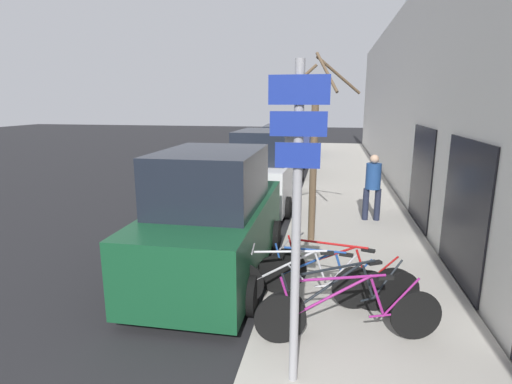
% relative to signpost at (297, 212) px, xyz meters
% --- Properties ---
extents(ground_plane, '(80.00, 80.00, 0.00)m').
position_rel_signpost_xyz_m(ground_plane, '(-1.64, 7.88, -2.12)').
color(ground_plane, black).
extents(sidewalk_curb, '(3.20, 32.00, 0.15)m').
position_rel_signpost_xyz_m(sidewalk_curb, '(0.96, 10.68, -2.04)').
color(sidewalk_curb, '#ADA89E').
rests_on(sidewalk_curb, ground).
extents(building_facade, '(0.23, 32.00, 6.50)m').
position_rel_signpost_xyz_m(building_facade, '(2.71, 10.59, 1.11)').
color(building_facade, silver).
rests_on(building_facade, ground).
extents(signpost, '(0.59, 0.12, 3.46)m').
position_rel_signpost_xyz_m(signpost, '(0.00, 0.00, 0.00)').
color(signpost, '#939399').
rests_on(signpost, sidewalk_curb).
extents(bicycle_0, '(2.40, 0.68, 0.94)m').
position_rel_signpost_xyz_m(bicycle_0, '(0.63, 0.88, -1.57)').
color(bicycle_0, black).
rests_on(bicycle_0, sidewalk_curb).
extents(bicycle_1, '(2.22, 1.25, 0.94)m').
position_rel_signpost_xyz_m(bicycle_1, '(0.58, 1.21, -1.56)').
color(bicycle_1, black).
rests_on(bicycle_1, sidewalk_curb).
extents(bicycle_2, '(2.36, 0.44, 0.93)m').
position_rel_signpost_xyz_m(bicycle_2, '(-0.09, 1.67, -1.57)').
color(bicycle_2, black).
rests_on(bicycle_2, sidewalk_curb).
extents(bicycle_3, '(2.09, 0.56, 0.87)m').
position_rel_signpost_xyz_m(bicycle_3, '(0.24, 1.89, -1.59)').
color(bicycle_3, black).
rests_on(bicycle_3, sidewalk_curb).
extents(bicycle_4, '(2.31, 0.79, 0.92)m').
position_rel_signpost_xyz_m(bicycle_4, '(0.52, 2.08, -1.57)').
color(bicycle_4, black).
rests_on(bicycle_4, sidewalk_curb).
extents(parked_car_0, '(2.13, 4.63, 2.38)m').
position_rel_signpost_xyz_m(parked_car_0, '(-1.77, 2.93, -1.05)').
color(parked_car_0, '#144728').
rests_on(parked_car_0, ground).
extents(parked_car_1, '(2.05, 4.38, 2.37)m').
position_rel_signpost_xyz_m(parked_car_1, '(-1.66, 8.13, -1.05)').
color(parked_car_1, silver).
rests_on(parked_car_1, ground).
extents(parked_car_2, '(2.09, 4.82, 2.21)m').
position_rel_signpost_xyz_m(parked_car_2, '(-1.76, 13.58, -1.11)').
color(parked_car_2, '#51565B').
rests_on(parked_car_2, ground).
extents(parked_car_3, '(2.08, 4.36, 2.19)m').
position_rel_signpost_xyz_m(parked_car_3, '(-1.75, 19.68, -1.11)').
color(parked_car_3, navy).
rests_on(parked_car_3, ground).
extents(pedestrian_near, '(0.46, 0.39, 1.74)m').
position_rel_signpost_xyz_m(pedestrian_near, '(1.43, 6.61, -0.96)').
color(pedestrian_near, '#1E2338').
rests_on(pedestrian_near, sidewalk_curb).
extents(street_tree, '(1.59, 1.15, 4.05)m').
position_rel_signpost_xyz_m(street_tree, '(-0.02, 4.74, -0.08)').
color(street_tree, brown).
rests_on(street_tree, sidewalk_curb).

